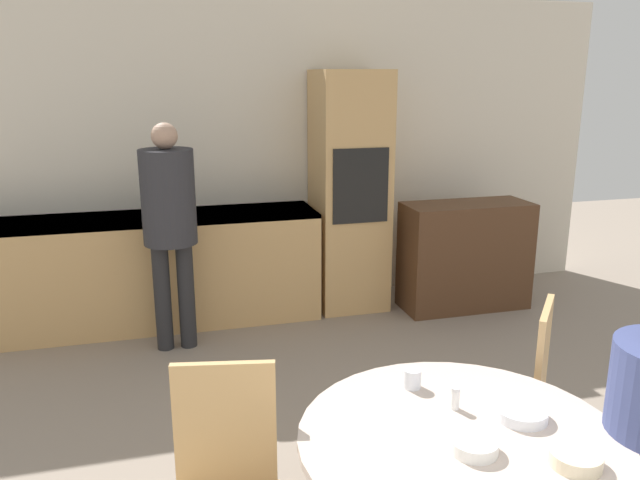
{
  "coord_description": "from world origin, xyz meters",
  "views": [
    {
      "loc": [
        -0.81,
        -0.31,
        1.95
      ],
      "look_at": [
        0.05,
        2.86,
        1.08
      ],
      "focal_mm": 35.0,
      "sensor_mm": 36.0,
      "label": 1
    }
  ],
  "objects_px": {
    "sideboard": "(465,256)",
    "person_standing": "(169,213)",
    "chair_far_left": "(225,480)",
    "bowl_centre": "(576,459)",
    "cup": "(412,378)",
    "chair_far_right": "(519,388)",
    "bowl_far": "(521,413)",
    "oven_unit": "(349,192)",
    "bowl_near": "(474,446)"
  },
  "relations": [
    {
      "from": "cup",
      "to": "bowl_centre",
      "type": "distance_m",
      "value": 0.69
    },
    {
      "from": "bowl_near",
      "to": "bowl_centre",
      "type": "xyz_separation_m",
      "value": [
        0.28,
        -0.15,
        0.0
      ]
    },
    {
      "from": "chair_far_left",
      "to": "bowl_far",
      "type": "distance_m",
      "value": 1.11
    },
    {
      "from": "sideboard",
      "to": "chair_far_left",
      "type": "relative_size",
      "value": 1.14
    },
    {
      "from": "chair_far_left",
      "to": "bowl_far",
      "type": "height_order",
      "value": "chair_far_left"
    },
    {
      "from": "sideboard",
      "to": "bowl_far",
      "type": "relative_size",
      "value": 5.67
    },
    {
      "from": "chair_far_right",
      "to": "oven_unit",
      "type": "bearing_deg",
      "value": -139.8
    },
    {
      "from": "bowl_near",
      "to": "bowl_centre",
      "type": "height_order",
      "value": "bowl_centre"
    },
    {
      "from": "bowl_centre",
      "to": "person_standing",
      "type": "bearing_deg",
      "value": 111.71
    },
    {
      "from": "oven_unit",
      "to": "chair_far_left",
      "type": "bearing_deg",
      "value": -115.69
    },
    {
      "from": "sideboard",
      "to": "person_standing",
      "type": "relative_size",
      "value": 0.66
    },
    {
      "from": "oven_unit",
      "to": "cup",
      "type": "bearing_deg",
      "value": -102.74
    },
    {
      "from": "oven_unit",
      "to": "sideboard",
      "type": "xyz_separation_m",
      "value": [
        0.94,
        -0.32,
        -0.54
      ]
    },
    {
      "from": "person_standing",
      "to": "cup",
      "type": "xyz_separation_m",
      "value": [
        0.86,
        -2.29,
        -0.24
      ]
    },
    {
      "from": "cup",
      "to": "bowl_far",
      "type": "xyz_separation_m",
      "value": [
        0.29,
        -0.32,
        -0.02
      ]
    },
    {
      "from": "chair_far_left",
      "to": "bowl_centre",
      "type": "height_order",
      "value": "chair_far_left"
    },
    {
      "from": "person_standing",
      "to": "chair_far_left",
      "type": "bearing_deg",
      "value": -88.01
    },
    {
      "from": "oven_unit",
      "to": "chair_far_right",
      "type": "bearing_deg",
      "value": -89.88
    },
    {
      "from": "sideboard",
      "to": "cup",
      "type": "xyz_separation_m",
      "value": [
        -1.58,
        -2.5,
        0.31
      ]
    },
    {
      "from": "chair_far_right",
      "to": "bowl_near",
      "type": "height_order",
      "value": "chair_far_right"
    },
    {
      "from": "chair_far_right",
      "to": "person_standing",
      "type": "distance_m",
      "value": 2.61
    },
    {
      "from": "bowl_near",
      "to": "oven_unit",
      "type": "bearing_deg",
      "value": 79.38
    },
    {
      "from": "chair_far_right",
      "to": "bowl_far",
      "type": "distance_m",
      "value": 0.68
    },
    {
      "from": "sideboard",
      "to": "bowl_centre",
      "type": "bearing_deg",
      "value": -112.27
    },
    {
      "from": "chair_far_left",
      "to": "bowl_far",
      "type": "bearing_deg",
      "value": -0.11
    },
    {
      "from": "sideboard",
      "to": "person_standing",
      "type": "xyz_separation_m",
      "value": [
        -2.44,
        -0.21,
        0.56
      ]
    },
    {
      "from": "person_standing",
      "to": "chair_far_right",
      "type": "bearing_deg",
      "value": -54.12
    },
    {
      "from": "oven_unit",
      "to": "chair_far_left",
      "type": "distance_m",
      "value": 3.29
    },
    {
      "from": "chair_far_right",
      "to": "bowl_centre",
      "type": "height_order",
      "value": "chair_far_right"
    },
    {
      "from": "chair_far_right",
      "to": "bowl_far",
      "type": "relative_size",
      "value": 4.98
    },
    {
      "from": "chair_far_left",
      "to": "person_standing",
      "type": "bearing_deg",
      "value": 103.06
    },
    {
      "from": "cup",
      "to": "chair_far_right",
      "type": "bearing_deg",
      "value": 18.22
    },
    {
      "from": "cup",
      "to": "bowl_near",
      "type": "xyz_separation_m",
      "value": [
        0.02,
        -0.47,
        -0.02
      ]
    },
    {
      "from": "oven_unit",
      "to": "person_standing",
      "type": "xyz_separation_m",
      "value": [
        -1.5,
        -0.54,
        0.01
      ]
    },
    {
      "from": "cup",
      "to": "bowl_near",
      "type": "distance_m",
      "value": 0.47
    },
    {
      "from": "chair_far_right",
      "to": "bowl_centre",
      "type": "xyz_separation_m",
      "value": [
        -0.34,
        -0.83,
        0.23
      ]
    },
    {
      "from": "sideboard",
      "to": "person_standing",
      "type": "distance_m",
      "value": 2.51
    },
    {
      "from": "chair_far_left",
      "to": "chair_far_right",
      "type": "relative_size",
      "value": 1.0
    },
    {
      "from": "bowl_far",
      "to": "sideboard",
      "type": "bearing_deg",
      "value": 65.52
    },
    {
      "from": "sideboard",
      "to": "cup",
      "type": "distance_m",
      "value": 2.97
    },
    {
      "from": "oven_unit",
      "to": "bowl_near",
      "type": "bearing_deg",
      "value": -100.62
    },
    {
      "from": "oven_unit",
      "to": "bowl_far",
      "type": "height_order",
      "value": "oven_unit"
    },
    {
      "from": "bowl_centre",
      "to": "bowl_far",
      "type": "bearing_deg",
      "value": 91.48
    },
    {
      "from": "cup",
      "to": "chair_far_left",
      "type": "bearing_deg",
      "value": -171.69
    },
    {
      "from": "sideboard",
      "to": "bowl_far",
      "type": "distance_m",
      "value": 3.12
    },
    {
      "from": "person_standing",
      "to": "cup",
      "type": "distance_m",
      "value": 2.46
    },
    {
      "from": "chair_far_left",
      "to": "bowl_centre",
      "type": "bearing_deg",
      "value": -14.22
    },
    {
      "from": "bowl_near",
      "to": "bowl_centre",
      "type": "relative_size",
      "value": 0.95
    },
    {
      "from": "person_standing",
      "to": "bowl_far",
      "type": "xyz_separation_m",
      "value": [
        1.15,
        -2.61,
        -0.26
      ]
    },
    {
      "from": "cup",
      "to": "bowl_near",
      "type": "relative_size",
      "value": 0.49
    }
  ]
}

